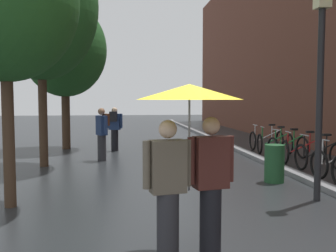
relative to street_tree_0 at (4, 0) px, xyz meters
The scene contains 14 objects.
kerb_strip 10.34m from the street_tree_0, 51.14° to the left, with size 0.30×36.00×0.12m, color slate.
street_tree_0 is the anchor object (origin of this frame).
street_tree_1 4.13m from the street_tree_0, 93.25° to the left, with size 3.12×3.12×6.44m.
street_tree_2 7.75m from the street_tree_0, 91.07° to the left, with size 3.09×3.09×5.46m.
parked_bicycle_3 8.23m from the street_tree_0, 20.16° to the left, with size 1.09×0.72×0.96m.
parked_bicycle_4 8.54m from the street_tree_0, 26.31° to the left, with size 1.16×0.82×0.96m.
parked_bicycle_5 8.94m from the street_tree_0, 32.01° to the left, with size 1.14×0.80×0.96m.
parked_bicycle_6 9.50m from the street_tree_0, 37.63° to the left, with size 1.17×0.85×0.96m.
parked_bicycle_7 10.18m from the street_tree_0, 41.99° to the left, with size 1.10×0.73×0.96m.
couple_under_umbrella 4.23m from the street_tree_0, 41.99° to the right, with size 1.24×1.24×2.05m.
street_lamp_post 5.66m from the street_tree_0, ahead, with size 0.24×0.24×3.81m.
litter_bin 6.33m from the street_tree_0, 13.90° to the left, with size 0.44×0.44×0.85m, color #1E4C28.
pedestrian_walking_midground 5.67m from the street_tree_0, 74.46° to the left, with size 0.43×0.54×1.61m.
pedestrian_walking_far 7.65m from the street_tree_0, 76.50° to the left, with size 0.57×0.40×1.58m.
Camera 1 is at (-0.97, -4.32, 1.87)m, focal length 40.37 mm.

